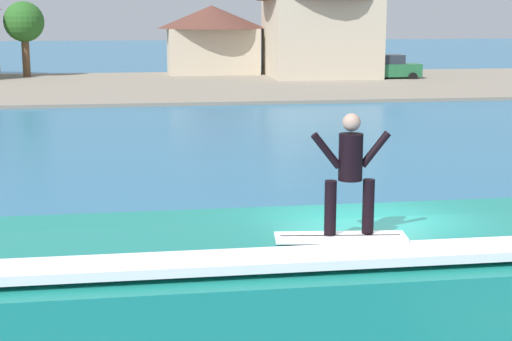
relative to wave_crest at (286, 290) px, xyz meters
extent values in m
plane|color=#2A6891|center=(1.33, 0.64, -0.84)|extent=(260.00, 260.00, 0.00)
cube|color=#197D70|center=(0.00, 0.03, -0.05)|extent=(10.82, 3.88, 1.58)
cube|color=#197D70|center=(0.00, -0.45, 0.83)|extent=(9.19, 1.74, 0.18)
cube|color=white|center=(0.00, -1.23, 0.88)|extent=(9.73, 0.70, 0.12)
cube|color=white|center=(0.60, -0.70, 0.97)|extent=(1.79, 0.62, 0.06)
cube|color=black|center=(0.60, -0.70, 1.00)|extent=(1.61, 0.23, 0.01)
cylinder|color=black|center=(0.46, -0.65, 1.37)|extent=(0.16, 0.16, 0.74)
cylinder|color=black|center=(0.98, -0.65, 1.37)|extent=(0.16, 0.16, 0.74)
cylinder|color=black|center=(0.72, -0.65, 2.05)|extent=(0.32, 0.32, 0.62)
sphere|color=tan|center=(0.72, -0.65, 2.51)|extent=(0.24, 0.24, 0.24)
cylinder|color=black|center=(0.39, -0.65, 2.15)|extent=(0.42, 0.10, 0.49)
cylinder|color=black|center=(1.05, -0.65, 2.15)|extent=(0.42, 0.10, 0.49)
cube|color=gray|center=(1.33, 40.47, -0.74)|extent=(120.00, 21.42, 0.19)
cube|color=#23663D|center=(15.72, 42.94, -0.07)|extent=(4.19, 1.75, 0.90)
cube|color=#262D38|center=(15.41, 42.94, 0.70)|extent=(2.30, 1.57, 0.64)
cylinder|color=black|center=(17.08, 43.86, -0.52)|extent=(0.64, 0.22, 0.64)
cylinder|color=black|center=(17.08, 42.02, -0.52)|extent=(0.64, 0.22, 0.64)
cylinder|color=black|center=(14.36, 43.86, -0.52)|extent=(0.64, 0.22, 0.64)
cylinder|color=black|center=(14.36, 42.02, -0.52)|extent=(0.64, 0.22, 0.64)
cube|color=beige|center=(11.14, 45.52, 2.00)|extent=(7.51, 7.69, 5.67)
cube|color=beige|center=(3.61, 50.04, 0.97)|extent=(6.80, 5.83, 3.61)
cone|color=brown|center=(3.61, 50.04, 3.64)|extent=(8.44, 8.44, 1.74)
cylinder|color=brown|center=(15.59, 48.36, 1.52)|extent=(0.53, 0.53, 4.71)
sphere|color=#226227|center=(15.59, 48.36, 4.70)|extent=(2.75, 2.75, 2.75)
cylinder|color=brown|center=(-10.20, 48.23, 0.80)|extent=(0.55, 0.55, 3.28)
sphere|color=#296122|center=(-10.20, 48.23, 3.32)|extent=(2.90, 2.90, 2.90)
camera|label=1|loc=(-1.99, -10.31, 3.91)|focal=54.02mm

